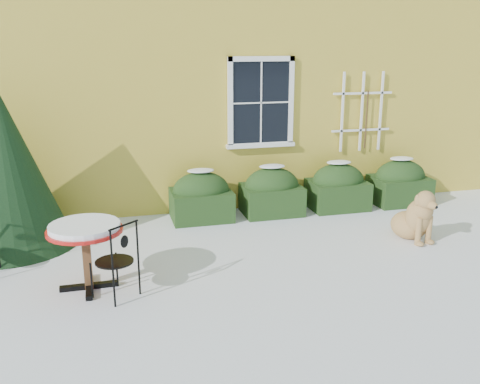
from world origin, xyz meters
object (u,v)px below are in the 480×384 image
object	(u,v)px
bistro_table	(85,235)
dog	(415,219)
patio_chair_near	(117,260)
evergreen_shrub	(5,181)

from	to	relation	value
bistro_table	dog	world-z (taller)	bistro_table
bistro_table	dog	xyz separation A→B (m)	(4.98, 0.50, -0.37)
bistro_table	patio_chair_near	bearing A→B (deg)	-42.92
evergreen_shrub	patio_chair_near	distance (m)	2.78
evergreen_shrub	bistro_table	world-z (taller)	evergreen_shrub
patio_chair_near	evergreen_shrub	bearing A→B (deg)	-95.53
dog	bistro_table	bearing A→B (deg)	177.88
dog	evergreen_shrub	bearing A→B (deg)	159.07
evergreen_shrub	bistro_table	size ratio (longest dim) A/B	2.67
bistro_table	dog	distance (m)	5.01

